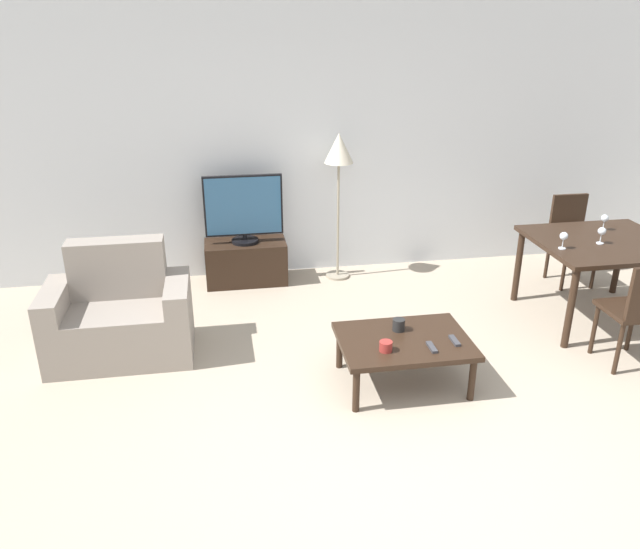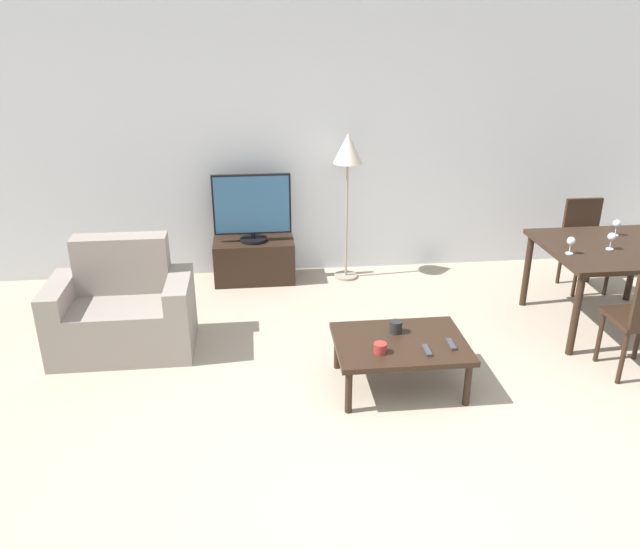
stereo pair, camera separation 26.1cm
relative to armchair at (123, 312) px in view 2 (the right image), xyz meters
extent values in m
plane|color=tan|center=(1.80, -1.87, -0.32)|extent=(18.00, 18.00, 0.00)
cube|color=silver|center=(1.80, 1.57, 1.03)|extent=(7.91, 0.06, 2.70)
cube|color=gray|center=(0.00, -0.04, -0.11)|extent=(0.75, 0.66, 0.43)
cube|color=gray|center=(0.00, 0.19, 0.35)|extent=(0.75, 0.20, 0.47)
cube|color=gray|center=(-0.46, -0.04, -0.02)|extent=(0.18, 0.66, 0.61)
cube|color=gray|center=(0.46, -0.04, -0.02)|extent=(0.18, 0.66, 0.61)
cube|color=black|center=(1.07, 1.30, -0.11)|extent=(0.81, 0.40, 0.43)
cylinder|color=black|center=(1.07, 1.30, 0.12)|extent=(0.27, 0.27, 0.03)
cylinder|color=black|center=(1.07, 1.30, 0.16)|extent=(0.04, 0.04, 0.05)
cube|color=black|center=(1.07, 1.30, 0.49)|extent=(0.77, 0.04, 0.60)
cube|color=#2D5B84|center=(1.07, 1.27, 0.49)|extent=(0.73, 0.01, 0.57)
cube|color=black|center=(2.10, -0.80, 0.03)|extent=(0.95, 0.70, 0.04)
cylinder|color=black|center=(1.68, -1.09, -0.16)|extent=(0.05, 0.05, 0.33)
cylinder|color=black|center=(2.52, -1.09, -0.16)|extent=(0.05, 0.05, 0.33)
cylinder|color=black|center=(1.68, -0.50, -0.16)|extent=(0.05, 0.05, 0.33)
cylinder|color=black|center=(2.52, -0.50, -0.16)|extent=(0.05, 0.05, 0.33)
cube|color=black|center=(4.10, -0.03, 0.40)|extent=(1.16, 1.05, 0.04)
cylinder|color=black|center=(3.58, -0.50, 0.03)|extent=(0.06, 0.06, 0.70)
cylinder|color=black|center=(3.58, 0.43, 0.03)|extent=(0.06, 0.06, 0.70)
cylinder|color=black|center=(4.62, 0.43, 0.03)|extent=(0.06, 0.06, 0.70)
cube|color=black|center=(3.89, -0.79, 0.13)|extent=(0.40, 0.40, 0.04)
cylinder|color=black|center=(3.73, -0.63, -0.10)|extent=(0.04, 0.04, 0.43)
cylinder|color=black|center=(4.06, -0.63, -0.10)|extent=(0.04, 0.04, 0.43)
cylinder|color=black|center=(3.73, -0.95, -0.10)|extent=(0.04, 0.04, 0.43)
cube|color=black|center=(4.30, 0.72, 0.13)|extent=(0.40, 0.40, 0.04)
cylinder|color=black|center=(4.14, 0.56, -0.10)|extent=(0.04, 0.04, 0.43)
cylinder|color=black|center=(4.46, 0.56, -0.10)|extent=(0.04, 0.04, 0.43)
cylinder|color=black|center=(4.14, 0.88, -0.10)|extent=(0.04, 0.04, 0.43)
cylinder|color=black|center=(4.46, 0.88, -0.10)|extent=(0.04, 0.04, 0.43)
cube|color=black|center=(4.30, 0.90, 0.35)|extent=(0.37, 0.04, 0.41)
cylinder|color=gray|center=(2.01, 1.27, -0.31)|extent=(0.24, 0.24, 0.02)
cylinder|color=gray|center=(2.01, 1.27, 0.29)|extent=(0.02, 0.02, 1.18)
cone|color=beige|center=(2.01, 1.27, 1.03)|extent=(0.28, 0.28, 0.29)
cube|color=#38383D|center=(2.44, -0.90, 0.06)|extent=(0.04, 0.15, 0.02)
cube|color=#38383D|center=(2.25, -0.96, 0.06)|extent=(0.04, 0.15, 0.02)
cylinder|color=black|center=(2.09, -0.66, 0.09)|extent=(0.09, 0.09, 0.09)
cylinder|color=maroon|center=(1.92, -0.94, 0.08)|extent=(0.09, 0.09, 0.07)
cylinder|color=silver|center=(3.63, -0.16, 0.42)|extent=(0.06, 0.06, 0.01)
cylinder|color=silver|center=(3.63, -0.16, 0.46)|extent=(0.01, 0.01, 0.07)
sphere|color=silver|center=(3.63, -0.16, 0.53)|extent=(0.07, 0.07, 0.07)
cylinder|color=silver|center=(4.01, -0.10, 0.42)|extent=(0.06, 0.06, 0.01)
cylinder|color=silver|center=(4.01, -0.10, 0.46)|extent=(0.01, 0.01, 0.07)
sphere|color=silver|center=(4.01, -0.10, 0.53)|extent=(0.07, 0.07, 0.07)
cylinder|color=silver|center=(4.24, 0.23, 0.42)|extent=(0.06, 0.06, 0.01)
cylinder|color=silver|center=(4.24, 0.23, 0.46)|extent=(0.01, 0.01, 0.07)
sphere|color=silver|center=(4.24, 0.23, 0.53)|extent=(0.07, 0.07, 0.07)
camera|label=1|loc=(0.83, -4.62, 2.23)|focal=35.00mm
camera|label=2|loc=(1.09, -4.66, 2.23)|focal=35.00mm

